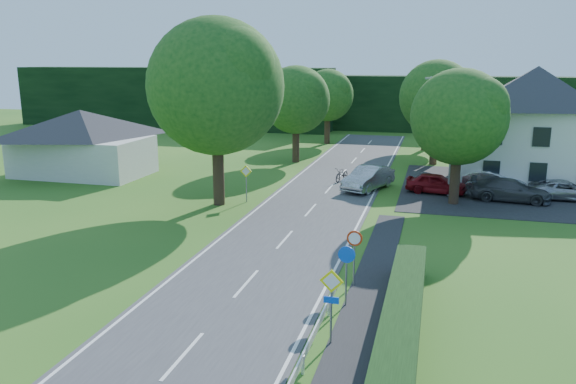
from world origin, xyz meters
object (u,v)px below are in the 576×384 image
(parasol, at_px, (488,172))
(parked_car_grey, at_px, (510,190))
(streetlight, at_px, (450,131))
(parked_car_silver_b, at_px, (565,190))
(motorcycle, at_px, (342,174))
(parked_car_red, at_px, (436,183))
(parked_car_silver_a, at_px, (492,181))
(moving_car, at_px, (368,178))

(parasol, bearing_deg, parked_car_grey, -79.28)
(streetlight, relative_size, parked_car_silver_b, 1.77)
(motorcycle, xyz_separation_m, parasol, (10.62, 2.17, 0.31))
(parked_car_grey, bearing_deg, parked_car_red, 83.84)
(streetlight, distance_m, parked_car_silver_a, 5.34)
(moving_car, height_order, parked_car_grey, moving_car)
(streetlight, distance_m, parasol, 6.84)
(parked_car_red, bearing_deg, moving_car, 99.08)
(parked_car_grey, distance_m, parasol, 5.46)
(parked_car_red, bearing_deg, parked_car_grey, -93.67)
(parked_car_red, relative_size, parasol, 2.19)
(motorcycle, distance_m, parked_car_silver_a, 10.75)
(parked_car_red, xyz_separation_m, parked_car_silver_b, (8.26, 0.38, -0.06))
(parked_car_silver_a, distance_m, parked_car_grey, 2.80)
(motorcycle, height_order, parasol, parasol)
(parasol, bearing_deg, streetlight, -120.87)
(parked_car_grey, xyz_separation_m, parked_car_silver_b, (3.57, 1.37, -0.09))
(parked_car_silver_b, bearing_deg, parasol, 47.99)
(parked_car_silver_a, distance_m, parked_car_silver_b, 4.65)
(streetlight, distance_m, parked_car_grey, 5.47)
(motorcycle, height_order, parked_car_grey, parked_car_grey)
(motorcycle, relative_size, parked_car_grey, 0.40)
(moving_car, height_order, parked_car_silver_a, moving_car)
(parked_car_grey, bearing_deg, parked_car_silver_b, -63.35)
(motorcycle, distance_m, parked_car_grey, 12.06)
(motorcycle, xyz_separation_m, parked_car_grey, (11.63, -3.19, 0.20))
(streetlight, xyz_separation_m, parked_car_silver_a, (3.11, 2.28, -3.69))
(parasol, bearing_deg, parked_car_silver_a, -87.53)
(moving_car, relative_size, parked_car_silver_a, 1.13)
(motorcycle, height_order, parked_car_silver_b, parked_car_silver_b)
(streetlight, bearing_deg, parked_car_silver_b, 7.54)
(streetlight, xyz_separation_m, parked_car_grey, (4.00, -0.36, -3.70))
(moving_car, distance_m, parked_car_red, 4.68)
(moving_car, xyz_separation_m, parked_car_grey, (9.37, -0.91, -0.11))
(streetlight, distance_m, motorcycle, 9.02)
(moving_car, height_order, parked_car_silver_b, moving_car)
(streetlight, height_order, parked_car_red, streetlight)
(streetlight, relative_size, parked_car_silver_a, 1.80)
(parked_car_silver_b, xyz_separation_m, parasol, (-4.58, 4.00, 0.21))
(motorcycle, relative_size, parasol, 1.07)
(parked_car_silver_a, height_order, parked_car_grey, parked_car_silver_a)
(parked_car_red, xyz_separation_m, parked_car_silver_a, (3.79, 1.67, 0.04))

